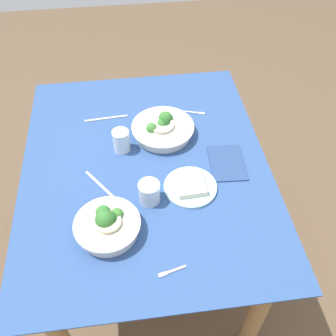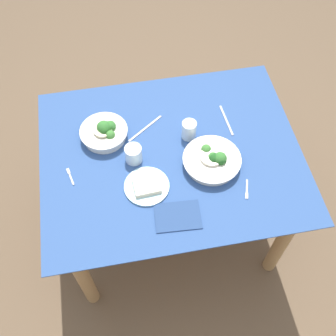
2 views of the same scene
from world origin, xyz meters
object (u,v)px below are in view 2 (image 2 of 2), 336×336
(broccoli_bowl_near, at_px, (105,132))
(bread_side_plate, at_px, (147,186))
(water_glass_center, at_px, (189,130))
(napkin_folded_upper, at_px, (178,216))
(fork_by_far_bowl, at_px, (247,190))
(table_knife_left, at_px, (226,120))
(table_knife_right, at_px, (145,128))
(broccoli_bowl_far, at_px, (212,160))
(water_glass_side, at_px, (134,154))
(fork_by_near_bowl, at_px, (70,176))

(broccoli_bowl_near, xyz_separation_m, bread_side_plate, (-0.15, 0.31, -0.03))
(broccoli_bowl_near, bearing_deg, water_glass_center, 170.63)
(napkin_folded_upper, bearing_deg, fork_by_far_bowl, -167.77)
(broccoli_bowl_near, distance_m, table_knife_left, 0.60)
(water_glass_center, distance_m, fork_by_far_bowl, 0.40)
(bread_side_plate, bearing_deg, table_knife_right, -97.46)
(water_glass_center, relative_size, napkin_folded_upper, 0.49)
(bread_side_plate, xyz_separation_m, table_knife_right, (-0.04, -0.33, -0.01))
(broccoli_bowl_far, distance_m, water_glass_side, 0.36)
(water_glass_center, relative_size, table_knife_left, 0.50)
(broccoli_bowl_near, height_order, water_glass_side, broccoli_bowl_near)
(water_glass_side, bearing_deg, broccoli_bowl_near, -52.37)
(napkin_folded_upper, bearing_deg, water_glass_center, -108.05)
(broccoli_bowl_near, bearing_deg, fork_by_near_bowl, 46.89)
(table_knife_right, bearing_deg, fork_by_near_bowl, 173.38)
(bread_side_plate, height_order, table_knife_left, bread_side_plate)
(broccoli_bowl_far, relative_size, table_knife_right, 1.22)
(table_knife_left, bearing_deg, bread_side_plate, 120.52)
(napkin_folded_upper, bearing_deg, table_knife_left, -125.45)
(water_glass_center, bearing_deg, broccoli_bowl_near, -9.37)
(water_glass_side, distance_m, napkin_folded_upper, 0.36)
(broccoli_bowl_far, height_order, table_knife_left, broccoli_bowl_far)
(bread_side_plate, distance_m, table_knife_left, 0.54)
(fork_by_far_bowl, relative_size, table_knife_left, 0.50)
(water_glass_side, xyz_separation_m, fork_by_near_bowl, (0.30, 0.04, -0.04))
(fork_by_far_bowl, bearing_deg, water_glass_side, -101.30)
(table_knife_left, bearing_deg, fork_by_far_bowl, 174.09)
(fork_by_near_bowl, bearing_deg, water_glass_center, -91.68)
(fork_by_near_bowl, xyz_separation_m, napkin_folded_upper, (-0.44, 0.29, 0.00))
(table_knife_right, bearing_deg, fork_by_far_bowl, -83.17)
(table_knife_left, bearing_deg, water_glass_side, 103.23)
(bread_side_plate, bearing_deg, water_glass_center, -134.62)
(broccoli_bowl_near, relative_size, table_knife_left, 1.18)
(fork_by_near_bowl, distance_m, table_knife_right, 0.43)
(broccoli_bowl_far, distance_m, broccoli_bowl_near, 0.53)
(bread_side_plate, distance_m, fork_by_far_bowl, 0.45)
(table_knife_right, bearing_deg, water_glass_side, -150.29)
(bread_side_plate, distance_m, water_glass_side, 0.16)
(fork_by_far_bowl, xyz_separation_m, table_knife_right, (0.39, -0.43, -0.00))
(water_glass_center, height_order, table_knife_right, water_glass_center)
(fork_by_near_bowl, height_order, table_knife_left, same)
(water_glass_side, distance_m, fork_by_near_bowl, 0.30)
(water_glass_side, relative_size, table_knife_left, 0.44)
(table_knife_right, bearing_deg, water_glass_center, -58.20)
(napkin_folded_upper, bearing_deg, fork_by_near_bowl, -33.11)
(water_glass_center, xyz_separation_m, fork_by_far_bowl, (-0.19, 0.34, -0.05))
(fork_by_near_bowl, height_order, table_knife_right, same)
(bread_side_plate, distance_m, table_knife_right, 0.33)
(fork_by_far_bowl, bearing_deg, broccoli_bowl_far, -126.68)
(broccoli_bowl_near, distance_m, fork_by_near_bowl, 0.27)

